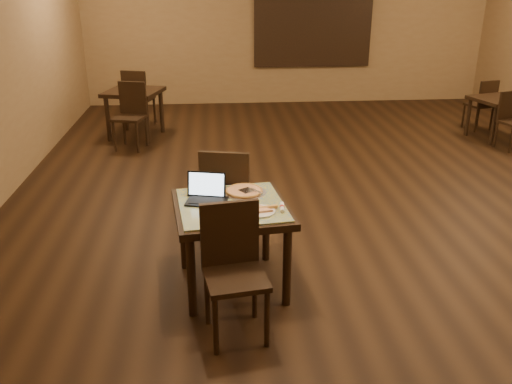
{
  "coord_description": "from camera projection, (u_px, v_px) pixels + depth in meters",
  "views": [
    {
      "loc": [
        -1.51,
        -6.06,
        2.53
      ],
      "look_at": [
        -1.19,
        -1.96,
        0.85
      ],
      "focal_mm": 38.0,
      "sensor_mm": 36.0,
      "label": 1
    }
  ],
  "objects": [
    {
      "name": "other_table_a_chair_near",
      "position": [
        511.0,
        117.0,
        8.18
      ],
      "size": [
        0.46,
        0.46,
        0.86
      ],
      "rotation": [
        0.0,
        0.0,
        0.27
      ],
      "color": "black",
      "rests_on": "ground"
    },
    {
      "name": "pizza_whole",
      "position": [
        244.0,
        191.0,
        4.65
      ],
      "size": [
        0.32,
        0.32,
        0.02
      ],
      "color": "beige",
      "rests_on": "pizza_pan"
    },
    {
      "name": "ground",
      "position": [
        339.0,
        193.0,
        6.66
      ],
      "size": [
        10.0,
        10.0,
        0.0
      ],
      "primitive_type": "plane",
      "color": "black",
      "rests_on": "ground"
    },
    {
      "name": "plate",
      "position": [
        260.0,
        211.0,
        4.27
      ],
      "size": [
        0.24,
        0.24,
        0.01
      ],
      "primitive_type": "cylinder",
      "color": "white",
      "rests_on": "tiled_table"
    },
    {
      "name": "other_table_a",
      "position": [
        497.0,
        105.0,
        8.62
      ],
      "size": [
        0.87,
        0.87,
        0.66
      ],
      "rotation": [
        0.0,
        0.0,
        0.27
      ],
      "color": "black",
      "rests_on": "ground"
    },
    {
      "name": "chair_main_far",
      "position": [
        227.0,
        195.0,
        5.05
      ],
      "size": [
        0.54,
        0.54,
        1.05
      ],
      "rotation": [
        0.0,
        0.0,
        2.92
      ],
      "color": "black",
      "rests_on": "ground"
    },
    {
      "name": "mural",
      "position": [
        313.0,
        24.0,
        10.68
      ],
      "size": [
        2.34,
        0.05,
        1.64
      ],
      "color": "#295798",
      "rests_on": "wall_back"
    },
    {
      "name": "napkin_roll",
      "position": [
        282.0,
        207.0,
        4.32
      ],
      "size": [
        0.05,
        0.16,
        0.04
      ],
      "rotation": [
        0.0,
        0.0,
        -0.1
      ],
      "color": "white",
      "rests_on": "tiled_table"
    },
    {
      "name": "pizza_pan",
      "position": [
        244.0,
        192.0,
        4.65
      ],
      "size": [
        0.38,
        0.38,
        0.01
      ],
      "primitive_type": "cylinder",
      "color": "silver",
      "rests_on": "tiled_table"
    },
    {
      "name": "other_table_b",
      "position": [
        134.0,
        98.0,
        8.69
      ],
      "size": [
        1.01,
        1.01,
        0.77
      ],
      "rotation": [
        0.0,
        0.0,
        -0.27
      ],
      "color": "black",
      "rests_on": "ground"
    },
    {
      "name": "other_table_a_chair_far",
      "position": [
        483.0,
        102.0,
        9.11
      ],
      "size": [
        0.46,
        0.46,
        0.86
      ],
      "rotation": [
        0.0,
        0.0,
        3.41
      ],
      "color": "black",
      "rests_on": "ground"
    },
    {
      "name": "chair_main_near",
      "position": [
        233.0,
        263.0,
        3.93
      ],
      "size": [
        0.5,
        0.5,
        1.0
      ],
      "rotation": [
        0.0,
        0.0,
        0.16
      ],
      "color": "black",
      "rests_on": "ground"
    },
    {
      "name": "pizza_slice",
      "position": [
        260.0,
        209.0,
        4.26
      ],
      "size": [
        0.25,
        0.25,
        0.02
      ],
      "primitive_type": null,
      "rotation": [
        0.0,
        0.0,
        0.21
      ],
      "color": "beige",
      "rests_on": "plate"
    },
    {
      "name": "laptop",
      "position": [
        207.0,
        193.0,
        4.48
      ],
      "size": [
        0.37,
        0.32,
        0.22
      ],
      "rotation": [
        0.0,
        0.0,
        -0.23
      ],
      "color": "black",
      "rests_on": "tiled_table"
    },
    {
      "name": "other_table_b_chair_near",
      "position": [
        131.0,
        111.0,
        8.19
      ],
      "size": [
        0.53,
        0.53,
        0.99
      ],
      "rotation": [
        0.0,
        0.0,
        -0.27
      ],
      "color": "black",
      "rests_on": "ground"
    },
    {
      "name": "wall_back",
      "position": [
        288.0,
        27.0,
        10.7
      ],
      "size": [
        8.0,
        0.02,
        3.0
      ],
      "primitive_type": "cube",
      "color": "olive",
      "rests_on": "ground"
    },
    {
      "name": "other_table_b_chair_far",
      "position": [
        137.0,
        95.0,
        9.25
      ],
      "size": [
        0.53,
        0.53,
        0.99
      ],
      "rotation": [
        0.0,
        0.0,
        2.87
      ],
      "color": "black",
      "rests_on": "ground"
    },
    {
      "name": "spatula",
      "position": [
        247.0,
        190.0,
        4.63
      ],
      "size": [
        0.24,
        0.28,
        0.01
      ],
      "primitive_type": "cube",
      "rotation": [
        0.0,
        0.0,
        0.58
      ],
      "color": "silver",
      "rests_on": "pizza_whole"
    },
    {
      "name": "tiled_table",
      "position": [
        232.0,
        215.0,
        4.46
      ],
      "size": [
        1.03,
        1.03,
        0.76
      ],
      "rotation": [
        0.0,
        0.0,
        0.12
      ],
      "color": "black",
      "rests_on": "ground"
    }
  ]
}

